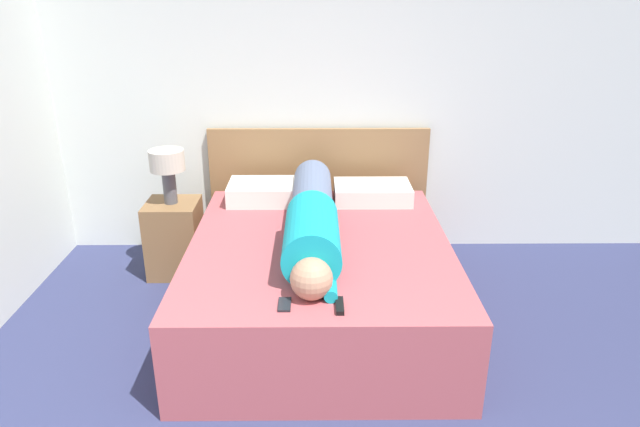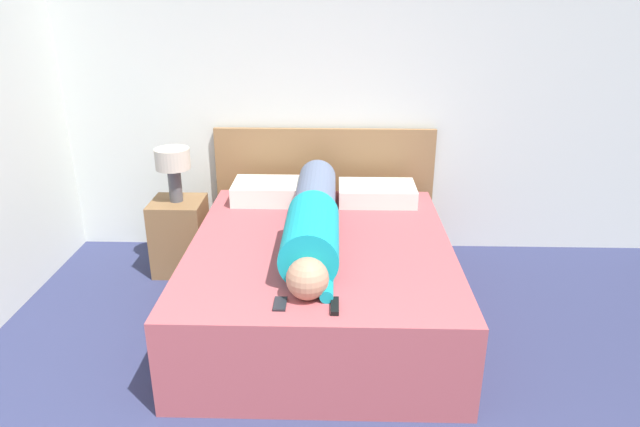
{
  "view_description": "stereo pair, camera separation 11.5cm",
  "coord_description": "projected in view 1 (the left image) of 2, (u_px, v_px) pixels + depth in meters",
  "views": [
    {
      "loc": [
        -0.08,
        -0.87,
        2.04
      ],
      "look_at": [
        -0.05,
        2.24,
        0.8
      ],
      "focal_mm": 32.0,
      "sensor_mm": 36.0,
      "label": 1
    },
    {
      "loc": [
        0.04,
        -0.87,
        2.04
      ],
      "look_at": [
        -0.05,
        2.24,
        0.8
      ],
      "focal_mm": 32.0,
      "sensor_mm": 36.0,
      "label": 2
    }
  ],
  "objects": [
    {
      "name": "person_lying",
      "position": [
        312.0,
        220.0,
        3.53
      ],
      "size": [
        0.32,
        1.69,
        0.32
      ],
      "color": "tan",
      "rests_on": "bed"
    },
    {
      "name": "headboard",
      "position": [
        319.0,
        190.0,
        4.64
      ],
      "size": [
        1.75,
        0.04,
        1.01
      ],
      "color": "olive",
      "rests_on": "ground_plane"
    },
    {
      "name": "tv_remote",
      "position": [
        340.0,
        306.0,
        2.84
      ],
      "size": [
        0.04,
        0.15,
        0.02
      ],
      "color": "black",
      "rests_on": "bed"
    },
    {
      "name": "pillow_second",
      "position": [
        372.0,
        192.0,
        4.25
      ],
      "size": [
        0.56,
        0.37,
        0.13
      ],
      "color": "silver",
      "rests_on": "bed"
    },
    {
      "name": "wall_back",
      "position": [
        325.0,
        90.0,
        4.41
      ],
      "size": [
        5.42,
        0.06,
        2.6
      ],
      "color": "silver",
      "rests_on": "ground_plane"
    },
    {
      "name": "bed",
      "position": [
        320.0,
        281.0,
        3.68
      ],
      "size": [
        1.63,
        1.93,
        0.55
      ],
      "color": "#A84C51",
      "rests_on": "ground_plane"
    },
    {
      "name": "cell_phone",
      "position": [
        285.0,
        305.0,
        2.86
      ],
      "size": [
        0.06,
        0.13,
        0.01
      ],
      "color": "black",
      "rests_on": "bed"
    },
    {
      "name": "pillow_near_headboard",
      "position": [
        269.0,
        192.0,
        4.24
      ],
      "size": [
        0.59,
        0.37,
        0.14
      ],
      "color": "silver",
      "rests_on": "bed"
    },
    {
      "name": "nightstand",
      "position": [
        175.0,
        238.0,
        4.29
      ],
      "size": [
        0.38,
        0.38,
        0.57
      ],
      "color": "brown",
      "rests_on": "ground_plane"
    },
    {
      "name": "table_lamp",
      "position": [
        167.0,
        166.0,
        4.08
      ],
      "size": [
        0.25,
        0.25,
        0.4
      ],
      "color": "#4C4C51",
      "rests_on": "nightstand"
    }
  ]
}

